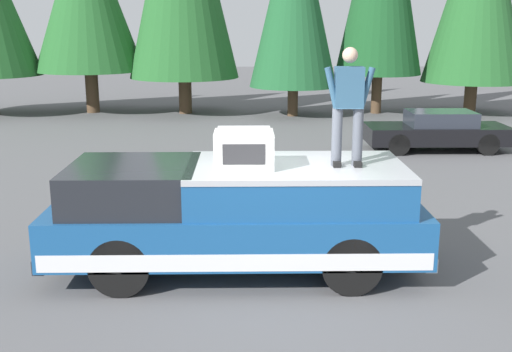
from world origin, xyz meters
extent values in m
plane|color=#565659|center=(0.00, 0.00, 0.00)|extent=(90.00, 90.00, 0.00)
cube|color=navy|center=(0.40, 0.54, 0.70)|extent=(2.00, 5.50, 0.70)
cube|color=silver|center=(0.40, 0.54, 0.51)|extent=(2.01, 5.39, 0.24)
cube|color=black|center=(0.40, 2.05, 1.35)|extent=(1.84, 1.87, 0.60)
cube|color=navy|center=(0.40, -0.34, 1.31)|extent=(1.92, 3.19, 0.52)
cube|color=#A8AAAF|center=(0.40, -0.34, 1.61)|extent=(1.94, 3.19, 0.08)
cube|color=#232326|center=(0.40, 3.23, 0.43)|extent=(1.96, 0.16, 0.20)
cube|color=#B2B5BA|center=(0.40, -2.15, 0.43)|extent=(1.96, 0.16, 0.20)
cylinder|color=black|center=(-0.45, 2.14, 0.42)|extent=(0.30, 0.84, 0.84)
cylinder|color=black|center=(1.25, 2.14, 0.42)|extent=(0.30, 0.84, 0.84)
cylinder|color=black|center=(-0.45, -1.05, 0.42)|extent=(0.30, 0.84, 0.84)
cylinder|color=black|center=(1.25, -1.05, 0.42)|extent=(0.30, 0.84, 0.84)
cube|color=white|center=(0.20, 0.43, 1.91)|extent=(0.64, 0.84, 0.52)
cube|color=#2D2D30|center=(-0.12, 0.43, 1.91)|extent=(0.01, 0.59, 0.29)
cube|color=#99999E|center=(0.20, 0.43, 2.19)|extent=(0.58, 0.76, 0.04)
cylinder|color=#4C515B|center=(0.31, -1.21, 2.07)|extent=(0.15, 0.15, 0.84)
cube|color=black|center=(0.27, -1.21, 1.69)|extent=(0.26, 0.11, 0.08)
cylinder|color=#4C515B|center=(0.31, -0.91, 2.07)|extent=(0.15, 0.15, 0.84)
cube|color=black|center=(0.27, -0.91, 1.69)|extent=(0.26, 0.11, 0.08)
cube|color=#335B7A|center=(0.31, -1.06, 2.78)|extent=(0.24, 0.40, 0.58)
sphere|color=beige|center=(0.31, -1.06, 3.23)|extent=(0.22, 0.22, 0.22)
cylinder|color=#335B7A|center=(0.28, -1.31, 2.78)|extent=(0.09, 0.23, 0.58)
cylinder|color=#335B7A|center=(0.28, -0.82, 2.78)|extent=(0.09, 0.23, 0.58)
cube|color=black|center=(9.44, -5.20, 0.49)|extent=(1.64, 4.10, 0.50)
cube|color=#282D38|center=(9.44, -5.30, 0.95)|extent=(1.31, 1.89, 0.42)
cylinder|color=black|center=(8.72, -3.93, 0.31)|extent=(0.20, 0.62, 0.62)
cylinder|color=black|center=(10.16, -3.93, 0.31)|extent=(0.20, 0.62, 0.62)
cylinder|color=black|center=(8.72, -6.47, 0.31)|extent=(0.20, 0.62, 0.62)
cylinder|color=black|center=(10.16, -6.47, 0.31)|extent=(0.20, 0.62, 0.62)
cylinder|color=#4C3826|center=(16.93, -8.83, 0.65)|extent=(0.49, 0.49, 1.31)
cylinder|color=#4C3826|center=(17.16, -5.00, 0.81)|extent=(0.42, 0.42, 1.61)
cylinder|color=#4C3826|center=(16.45, -1.49, 0.59)|extent=(0.42, 0.42, 1.18)
cylinder|color=#4C3826|center=(17.27, 2.89, 0.74)|extent=(0.53, 0.53, 1.48)
cylinder|color=#4C3826|center=(17.59, 6.79, 0.86)|extent=(0.53, 0.53, 1.72)
camera|label=1|loc=(-8.49, 0.40, 3.68)|focal=43.68mm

